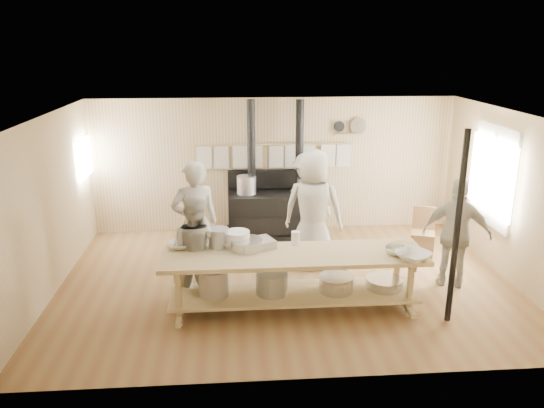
% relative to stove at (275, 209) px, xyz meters
% --- Properties ---
extents(ground, '(7.00, 7.00, 0.00)m').
position_rel_stove_xyz_m(ground, '(0.01, -2.12, -0.52)').
color(ground, brown).
rests_on(ground, ground).
extents(room_shell, '(7.00, 7.00, 7.00)m').
position_rel_stove_xyz_m(room_shell, '(0.01, -2.12, 1.10)').
color(room_shell, tan).
rests_on(room_shell, ground).
extents(window_right, '(0.09, 1.50, 1.65)m').
position_rel_stove_xyz_m(window_right, '(3.48, -1.52, 0.98)').
color(window_right, beige).
rests_on(window_right, ground).
extents(left_opening, '(0.00, 0.90, 0.90)m').
position_rel_stove_xyz_m(left_opening, '(-3.44, -0.12, 1.08)').
color(left_opening, white).
rests_on(left_opening, ground).
extents(stove, '(1.90, 0.75, 2.60)m').
position_rel_stove_xyz_m(stove, '(0.00, 0.00, 0.00)').
color(stove, black).
rests_on(stove, ground).
extents(towel_rail, '(3.00, 0.04, 0.47)m').
position_rel_stove_xyz_m(towel_rail, '(0.01, 0.28, 1.03)').
color(towel_rail, tan).
rests_on(towel_rail, ground).
extents(back_wall_shelf, '(0.63, 0.14, 0.32)m').
position_rel_stove_xyz_m(back_wall_shelf, '(1.47, 0.32, 1.48)').
color(back_wall_shelf, tan).
rests_on(back_wall_shelf, ground).
extents(prep_table, '(3.60, 0.90, 0.85)m').
position_rel_stove_xyz_m(prep_table, '(-0.00, -3.02, -0.00)').
color(prep_table, tan).
rests_on(prep_table, ground).
extents(support_post, '(0.08, 0.08, 2.60)m').
position_rel_stove_xyz_m(support_post, '(2.06, -3.47, 0.78)').
color(support_post, black).
rests_on(support_post, ground).
extents(cook_far_left, '(0.81, 0.63, 1.95)m').
position_rel_stove_xyz_m(cook_far_left, '(-1.38, -2.05, 0.46)').
color(cook_far_left, '#A19D8F').
rests_on(cook_far_left, ground).
extents(cook_left, '(0.96, 0.89, 1.58)m').
position_rel_stove_xyz_m(cook_left, '(-1.35, -2.63, 0.27)').
color(cook_left, '#A19D8F').
rests_on(cook_left, ground).
extents(cook_center, '(1.11, 0.88, 1.98)m').
position_rel_stove_xyz_m(cook_center, '(0.50, -1.54, 0.47)').
color(cook_center, '#A19D8F').
rests_on(cook_center, ground).
extents(cook_right, '(1.08, 0.76, 1.69)m').
position_rel_stove_xyz_m(cook_right, '(2.54, -2.43, 0.33)').
color(cook_right, '#A19D8F').
rests_on(cook_right, ground).
extents(cook_by_window, '(1.21, 1.12, 1.64)m').
position_rel_stove_xyz_m(cook_by_window, '(0.57, -0.17, 0.30)').
color(cook_by_window, '#A19D8F').
rests_on(cook_by_window, ground).
extents(chair, '(0.50, 0.50, 0.83)m').
position_rel_stove_xyz_m(chair, '(2.50, -1.18, -0.27)').
color(chair, '#513820').
rests_on(chair, ground).
extents(bowl_white_a, '(0.36, 0.36, 0.09)m').
position_rel_stove_xyz_m(bowl_white_a, '(-1.54, -2.69, 0.37)').
color(bowl_white_a, white).
rests_on(bowl_white_a, prep_table).
extents(bowl_steel_a, '(0.46, 0.46, 0.10)m').
position_rel_stove_xyz_m(bowl_steel_a, '(-0.84, -2.69, 0.38)').
color(bowl_steel_a, silver).
rests_on(bowl_steel_a, prep_table).
extents(bowl_white_b, '(0.61, 0.61, 0.11)m').
position_rel_stove_xyz_m(bowl_white_b, '(1.56, -3.35, 0.38)').
color(bowl_white_b, white).
rests_on(bowl_white_b, prep_table).
extents(bowl_steel_b, '(0.43, 0.43, 0.10)m').
position_rel_stove_xyz_m(bowl_steel_b, '(1.39, -3.16, 0.38)').
color(bowl_steel_b, silver).
rests_on(bowl_steel_b, prep_table).
extents(roasting_pan, '(0.60, 0.51, 0.11)m').
position_rel_stove_xyz_m(roasting_pan, '(-0.51, -2.77, 0.39)').
color(roasting_pan, '#B2B2B7').
rests_on(roasting_pan, prep_table).
extents(mixing_bowl_large, '(0.57, 0.57, 0.14)m').
position_rel_stove_xyz_m(mixing_bowl_large, '(-0.63, -2.81, 0.40)').
color(mixing_bowl_large, silver).
rests_on(mixing_bowl_large, prep_table).
extents(bucket_galv, '(0.34, 0.34, 0.27)m').
position_rel_stove_xyz_m(bucket_galv, '(-1.01, -2.69, 0.46)').
color(bucket_galv, gray).
rests_on(bucket_galv, prep_table).
extents(deep_bowl_enamel, '(0.45, 0.45, 0.22)m').
position_rel_stove_xyz_m(deep_bowl_enamel, '(-0.76, -2.69, 0.44)').
color(deep_bowl_enamel, white).
rests_on(deep_bowl_enamel, prep_table).
extents(pitcher, '(0.13, 0.13, 0.19)m').
position_rel_stove_xyz_m(pitcher, '(0.07, -2.69, 0.43)').
color(pitcher, white).
rests_on(pitcher, prep_table).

